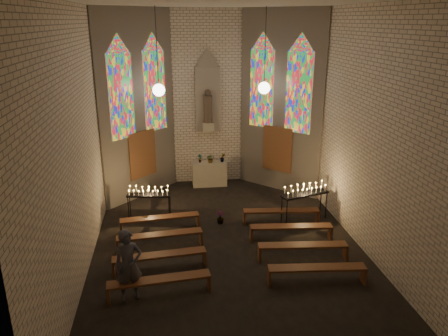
{
  "coord_description": "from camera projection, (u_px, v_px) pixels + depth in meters",
  "views": [
    {
      "loc": [
        -1.69,
        -11.52,
        6.57
      ],
      "look_at": [
        -0.0,
        0.93,
        2.28
      ],
      "focal_mm": 35.0,
      "sensor_mm": 36.0,
      "label": 1
    }
  ],
  "objects": [
    {
      "name": "flower_vase_center",
      "position": [
        211.0,
        158.0,
        17.81
      ],
      "size": [
        0.34,
        0.3,
        0.37
      ],
      "primitive_type": "imported",
      "rotation": [
        0.0,
        0.0,
        0.04
      ],
      "color": "#4C723F",
      "rests_on": "altar"
    },
    {
      "name": "pew_right_3",
      "position": [
        317.0,
        270.0,
        11.34
      ],
      "size": [
        2.57,
        0.59,
        0.49
      ],
      "rotation": [
        0.0,
        0.0,
        -0.09
      ],
      "color": "#5C321A",
      "rests_on": "ground"
    },
    {
      "name": "visitor",
      "position": [
        129.0,
        265.0,
        10.55
      ],
      "size": [
        0.77,
        0.61,
        1.85
      ],
      "primitive_type": "imported",
      "rotation": [
        0.0,
        0.0,
        0.28
      ],
      "color": "#46454F",
      "rests_on": "ground"
    },
    {
      "name": "pew_right_1",
      "position": [
        291.0,
        228.0,
        13.59
      ],
      "size": [
        2.57,
        0.59,
        0.49
      ],
      "rotation": [
        0.0,
        0.0,
        -0.09
      ],
      "color": "#5C321A",
      "rests_on": "ground"
    },
    {
      "name": "pew_right_2",
      "position": [
        303.0,
        247.0,
        12.46
      ],
      "size": [
        2.57,
        0.59,
        0.49
      ],
      "rotation": [
        0.0,
        0.0,
        -0.09
      ],
      "color": "#5C321A",
      "rests_on": "ground"
    },
    {
      "name": "votive_stand_right",
      "position": [
        305.0,
        192.0,
        14.68
      ],
      "size": [
        1.74,
        0.87,
        1.25
      ],
      "rotation": [
        0.0,
        0.0,
        0.29
      ],
      "color": "black",
      "rests_on": "ground"
    },
    {
      "name": "aisle_flower_pot",
      "position": [
        220.0,
        218.0,
        14.76
      ],
      "size": [
        0.24,
        0.24,
        0.42
      ],
      "primitive_type": "imported",
      "rotation": [
        0.0,
        0.0,
        -0.01
      ],
      "color": "#4C723F",
      "rests_on": "ground"
    },
    {
      "name": "pew_left_2",
      "position": [
        160.0,
        257.0,
        11.95
      ],
      "size": [
        2.57,
        0.59,
        0.49
      ],
      "rotation": [
        0.0,
        0.0,
        0.09
      ],
      "color": "#5C321A",
      "rests_on": "ground"
    },
    {
      "name": "flower_vase_right",
      "position": [
        223.0,
        157.0,
        17.92
      ],
      "size": [
        0.22,
        0.18,
        0.37
      ],
      "primitive_type": "imported",
      "rotation": [
        0.0,
        0.0,
        -0.08
      ],
      "color": "#4C723F",
      "rests_on": "altar"
    },
    {
      "name": "flower_vase_left",
      "position": [
        200.0,
        158.0,
        17.85
      ],
      "size": [
        0.19,
        0.14,
        0.34
      ],
      "primitive_type": "imported",
      "rotation": [
        0.0,
        0.0,
        0.07
      ],
      "color": "#4C723F",
      "rests_on": "altar"
    },
    {
      "name": "pew_left_0",
      "position": [
        160.0,
        219.0,
        14.2
      ],
      "size": [
        2.57,
        0.59,
        0.49
      ],
      "rotation": [
        0.0,
        0.0,
        0.09
      ],
      "color": "#5C321A",
      "rests_on": "ground"
    },
    {
      "name": "votive_stand_left",
      "position": [
        149.0,
        193.0,
        14.92
      ],
      "size": [
        1.52,
        0.55,
        1.09
      ],
      "rotation": [
        0.0,
        0.0,
        -0.13
      ],
      "color": "black",
      "rests_on": "ground"
    },
    {
      "name": "altar",
      "position": [
        209.0,
        174.0,
        18.09
      ],
      "size": [
        1.4,
        0.6,
        1.0
      ],
      "primitive_type": "cube",
      "color": "beige",
      "rests_on": "ground"
    },
    {
      "name": "floor",
      "position": [
        228.0,
        249.0,
        13.14
      ],
      "size": [
        12.0,
        12.0,
        0.0
      ],
      "primitive_type": "plane",
      "color": "black",
      "rests_on": "ground"
    },
    {
      "name": "room",
      "position": [
        215.0,
        106.0,
        15.1
      ],
      "size": [
        8.22,
        12.43,
        7.0
      ],
      "color": "beige",
      "rests_on": "ground"
    },
    {
      "name": "pew_left_1",
      "position": [
        160.0,
        237.0,
        13.07
      ],
      "size": [
        2.57,
        0.59,
        0.49
      ],
      "rotation": [
        0.0,
        0.0,
        0.09
      ],
      "color": "#5C321A",
      "rests_on": "ground"
    },
    {
      "name": "pew_left_3",
      "position": [
        159.0,
        282.0,
        10.82
      ],
      "size": [
        2.57,
        0.59,
        0.49
      ],
      "rotation": [
        0.0,
        0.0,
        0.09
      ],
      "color": "#5C321A",
      "rests_on": "ground"
    },
    {
      "name": "pew_right_0",
      "position": [
        281.0,
        212.0,
        14.71
      ],
      "size": [
        2.57,
        0.59,
        0.49
      ],
      "rotation": [
        0.0,
        0.0,
        -0.09
      ],
      "color": "#5C321A",
      "rests_on": "ground"
    }
  ]
}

